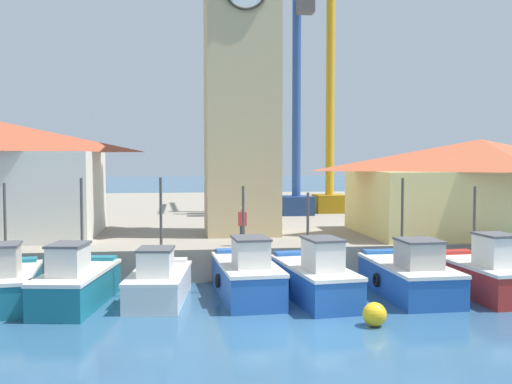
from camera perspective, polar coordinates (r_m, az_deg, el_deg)
ground_plane at (r=17.36m, az=5.36°, el=-13.40°), size 300.00×300.00×0.00m
quay_wharf at (r=44.08m, az=-2.66°, el=-2.37°), size 120.00×40.00×1.33m
fishing_boat_far_left at (r=22.04m, az=-22.92°, el=-8.04°), size 2.53×4.50×4.12m
fishing_boat_left_outer at (r=21.22m, az=-16.72°, el=-8.32°), size 2.54×4.93×4.29m
fishing_boat_left_inner at (r=21.32m, az=-9.24°, el=-8.43°), size 2.37×4.57×4.29m
fishing_boat_mid_left at (r=21.51m, az=-0.90°, el=-7.95°), size 2.21×5.21×3.95m
fishing_boat_center at (r=21.31m, az=5.57°, el=-8.11°), size 2.36×5.36×3.73m
fishing_boat_mid_right at (r=22.48m, az=14.36°, el=-7.68°), size 2.30×5.19×4.23m
fishing_boat_right_inner at (r=23.24m, az=20.83°, el=-7.32°), size 2.13×4.78×3.93m
clock_tower at (r=29.12m, az=-1.43°, el=12.22°), size 3.91×3.91×17.24m
warehouse_right at (r=31.04m, az=20.53°, el=0.61°), size 11.97×7.10×4.56m
port_crane_near at (r=38.94m, az=3.64°, el=7.07°), size 3.20×10.54×17.48m
port_crane_far at (r=40.88m, az=6.91°, el=10.08°), size 2.70×10.55×21.01m
mooring_buoy at (r=18.36m, az=11.22°, el=-11.36°), size 0.72×0.72×0.72m
dock_worker_near_tower at (r=24.80m, az=-1.30°, el=-3.23°), size 0.34×0.22×1.62m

